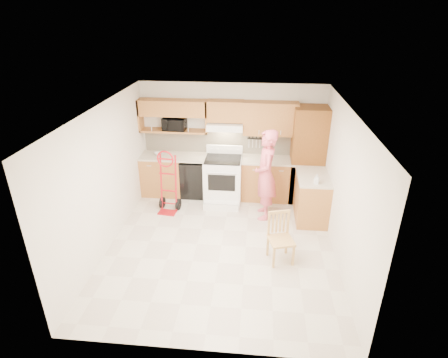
# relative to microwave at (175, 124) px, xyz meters

# --- Properties ---
(floor) EXTENTS (4.00, 4.50, 0.02)m
(floor) POSITION_rel_microwave_xyz_m (1.23, -2.08, -1.64)
(floor) COLOR beige
(floor) RESTS_ON ground
(ceiling) EXTENTS (4.00, 4.50, 0.02)m
(ceiling) POSITION_rel_microwave_xyz_m (1.23, -2.08, 0.88)
(ceiling) COLOR white
(ceiling) RESTS_ON ground
(wall_back) EXTENTS (4.00, 0.02, 2.50)m
(wall_back) POSITION_rel_microwave_xyz_m (1.23, 0.17, -0.38)
(wall_back) COLOR beige
(wall_back) RESTS_ON ground
(wall_front) EXTENTS (4.00, 0.02, 2.50)m
(wall_front) POSITION_rel_microwave_xyz_m (1.23, -4.34, -0.38)
(wall_front) COLOR beige
(wall_front) RESTS_ON ground
(wall_left) EXTENTS (0.02, 4.50, 2.50)m
(wall_left) POSITION_rel_microwave_xyz_m (-0.78, -2.08, -0.38)
(wall_left) COLOR beige
(wall_left) RESTS_ON ground
(wall_right) EXTENTS (0.02, 4.50, 2.50)m
(wall_right) POSITION_rel_microwave_xyz_m (3.24, -2.08, -0.38)
(wall_right) COLOR beige
(wall_right) RESTS_ON ground
(backsplash) EXTENTS (3.92, 0.03, 0.55)m
(backsplash) POSITION_rel_microwave_xyz_m (1.23, 0.15, -0.43)
(backsplash) COLOR beige
(backsplash) RESTS_ON wall_back
(lower_cab_left) EXTENTS (0.90, 0.60, 0.90)m
(lower_cab_left) POSITION_rel_microwave_xyz_m (-0.32, -0.14, -1.18)
(lower_cab_left) COLOR #A8793D
(lower_cab_left) RESTS_ON ground
(dishwasher) EXTENTS (0.60, 0.60, 0.85)m
(dishwasher) POSITION_rel_microwave_xyz_m (0.43, -0.14, -1.20)
(dishwasher) COLOR black
(dishwasher) RESTS_ON ground
(lower_cab_right) EXTENTS (1.14, 0.60, 0.90)m
(lower_cab_right) POSITION_rel_microwave_xyz_m (2.06, -0.14, -1.18)
(lower_cab_right) COLOR #A8793D
(lower_cab_right) RESTS_ON ground
(countertop_left) EXTENTS (1.50, 0.63, 0.04)m
(countertop_left) POSITION_rel_microwave_xyz_m (-0.02, -0.13, -0.71)
(countertop_left) COLOR beige
(countertop_left) RESTS_ON lower_cab_left
(countertop_right) EXTENTS (1.14, 0.63, 0.04)m
(countertop_right) POSITION_rel_microwave_xyz_m (2.06, -0.13, -0.71)
(countertop_right) COLOR beige
(countertop_right) RESTS_ON lower_cab_right
(cab_return_right) EXTENTS (0.60, 1.00, 0.90)m
(cab_return_right) POSITION_rel_microwave_xyz_m (2.93, -0.94, -1.18)
(cab_return_right) COLOR #A8793D
(cab_return_right) RESTS_ON ground
(countertop_return) EXTENTS (0.63, 1.00, 0.04)m
(countertop_return) POSITION_rel_microwave_xyz_m (2.93, -0.94, -0.71)
(countertop_return) COLOR beige
(countertop_return) RESTS_ON cab_return_right
(pantry_tall) EXTENTS (0.70, 0.60, 2.10)m
(pantry_tall) POSITION_rel_microwave_xyz_m (2.88, -0.14, -0.58)
(pantry_tall) COLOR brown
(pantry_tall) RESTS_ON ground
(upper_cab_left) EXTENTS (1.50, 0.33, 0.34)m
(upper_cab_left) POSITION_rel_microwave_xyz_m (-0.02, 0.00, 0.35)
(upper_cab_left) COLOR #A8793D
(upper_cab_left) RESTS_ON wall_back
(upper_shelf_mw) EXTENTS (1.50, 0.33, 0.04)m
(upper_shelf_mw) POSITION_rel_microwave_xyz_m (-0.02, 0.00, -0.16)
(upper_shelf_mw) COLOR #A8793D
(upper_shelf_mw) RESTS_ON wall_back
(upper_cab_center) EXTENTS (0.76, 0.33, 0.44)m
(upper_cab_center) POSITION_rel_microwave_xyz_m (1.11, 0.00, 0.31)
(upper_cab_center) COLOR #A8793D
(upper_cab_center) RESTS_ON wall_back
(upper_cab_right) EXTENTS (1.14, 0.33, 0.70)m
(upper_cab_right) POSITION_rel_microwave_xyz_m (2.06, 0.00, 0.17)
(upper_cab_right) COLOR #A8793D
(upper_cab_right) RESTS_ON wall_back
(range_hood) EXTENTS (0.76, 0.46, 0.14)m
(range_hood) POSITION_rel_microwave_xyz_m (1.11, -0.06, 0.00)
(range_hood) COLOR white
(range_hood) RESTS_ON wall_back
(knife_strip) EXTENTS (0.40, 0.05, 0.29)m
(knife_strip) POSITION_rel_microwave_xyz_m (1.78, 0.12, -0.39)
(knife_strip) COLOR black
(knife_strip) RESTS_ON backsplash
(microwave) EXTENTS (0.51, 0.36, 0.27)m
(microwave) POSITION_rel_microwave_xyz_m (0.00, 0.00, 0.00)
(microwave) COLOR black
(microwave) RESTS_ON upper_shelf_mw
(range) EXTENTS (0.80, 1.05, 1.18)m
(range) POSITION_rel_microwave_xyz_m (1.09, -0.40, -1.04)
(range) COLOR white
(range) RESTS_ON ground
(person) EXTENTS (0.50, 0.71, 1.85)m
(person) POSITION_rel_microwave_xyz_m (2.00, -0.96, -0.70)
(person) COLOR #D75768
(person) RESTS_ON ground
(hand_truck) EXTENTS (0.53, 0.50, 1.22)m
(hand_truck) POSITION_rel_microwave_xyz_m (-0.00, -0.95, -1.01)
(hand_truck) COLOR #B3121A
(hand_truck) RESTS_ON ground
(dining_chair) EXTENTS (0.49, 0.52, 0.87)m
(dining_chair) POSITION_rel_microwave_xyz_m (2.27, -2.41, -1.19)
(dining_chair) COLOR #E0B45D
(dining_chair) RESTS_ON ground
(soap_bottle) EXTENTS (0.11, 0.11, 0.19)m
(soap_bottle) POSITION_rel_microwave_xyz_m (2.93, -1.28, -0.59)
(soap_bottle) COLOR white
(soap_bottle) RESTS_ON countertop_return
(bowl) EXTENTS (0.26, 0.26, 0.05)m
(bowl) POSITION_rel_microwave_xyz_m (-0.37, -0.14, -0.66)
(bowl) COLOR white
(bowl) RESTS_ON countertop_left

